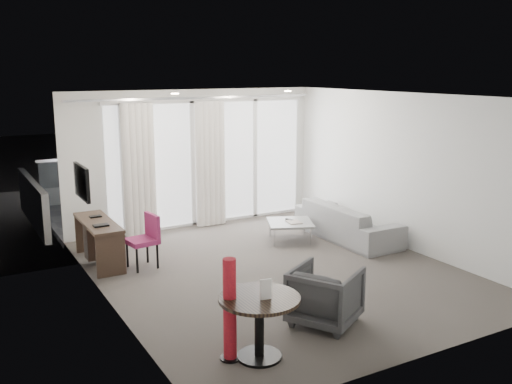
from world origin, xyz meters
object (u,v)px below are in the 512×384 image
desk_chair (142,242)px  coffee_table (290,231)px  round_table (259,327)px  red_lamp (230,310)px  rattan_chair_a (219,186)px  rattan_chair_b (244,178)px  desk (99,242)px  sofa (347,221)px  tub_armchair (325,296)px

desk_chair → coffee_table: bearing=-6.1°
round_table → coffee_table: size_ratio=1.12×
desk_chair → round_table: size_ratio=0.97×
desk_chair → red_lamp: red_lamp is taller
round_table → rattan_chair_a: size_ratio=1.09×
rattan_chair_a → red_lamp: bearing=-113.6°
red_lamp → rattan_chair_b: (3.86, 6.91, -0.13)m
coffee_table → rattan_chair_a: 3.21m
red_lamp → rattan_chair_b: 7.92m
desk → red_lamp: bearing=-83.5°
sofa → rattan_chair_b: rattan_chair_b is taller
coffee_table → rattan_chair_b: 3.82m
coffee_table → rattan_chair_b: size_ratio=0.89×
red_lamp → sofa: bearing=37.1°
round_table → tub_armchair: tub_armchair is taller
rattan_chair_b → desk_chair: bearing=-155.0°
tub_armchair → rattan_chair_b: 7.14m
desk → round_table: size_ratio=1.68×
red_lamp → coffee_table: (2.82, 3.24, -0.38)m
coffee_table → red_lamp: bearing=-131.0°
desk_chair → rattan_chair_b: rattan_chair_b is taller
desk_chair → coffee_table: size_ratio=1.08×
round_table → tub_armchair: bearing=17.5°
desk → tub_armchair: tub_armchair is taller
red_lamp → rattan_chair_a: (2.97, 6.45, -0.16)m
desk → round_table: (0.70, -3.82, 0.00)m
round_table → rattan_chair_b: (3.58, 7.04, 0.08)m
desk_chair → tub_armchair: size_ratio=1.08×
tub_armchair → coffee_table: (1.44, 3.02, -0.17)m
desk → red_lamp: size_ratio=1.30×
tub_armchair → coffee_table: size_ratio=1.00×
sofa → desk_chair: bearing=85.3°
desk_chair → coffee_table: desk_chair is taller
desk_chair → sofa: size_ratio=0.38×
sofa → rattan_chair_a: rattan_chair_a is taller
red_lamp → sofa: size_ratio=0.51×
round_table → rattan_chair_a: rattan_chair_a is taller
red_lamp → sofa: (3.78, 2.85, -0.24)m
desk_chair → coffee_table: 2.73m
tub_armchair → rattan_chair_a: bearing=-44.9°
sofa → rattan_chair_a: bearing=12.6°
rattan_chair_b → round_table: bearing=-136.9°
round_table → rattan_chair_b: 7.90m
red_lamp → coffee_table: size_ratio=1.45×
tub_armchair → sofa: tub_armchair is taller
sofa → rattan_chair_b: bearing=-1.2°
round_table → rattan_chair_b: size_ratio=1.00×
tub_armchair → sofa: 3.57m
round_table → desk_chair: bearing=93.2°
round_table → red_lamp: red_lamp is taller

